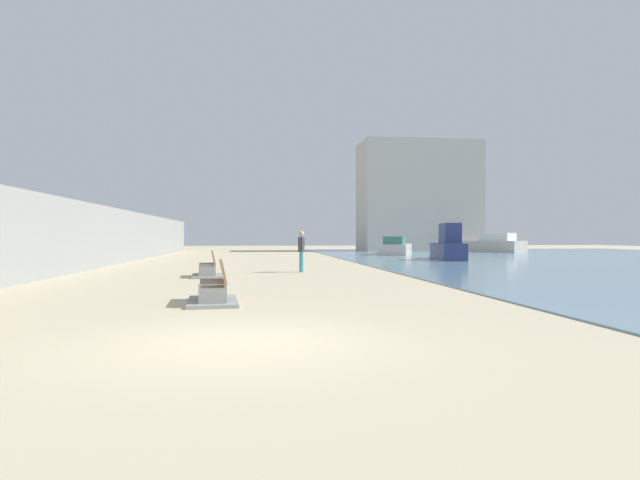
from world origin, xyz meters
name	(u,v)px	position (x,y,z in m)	size (l,w,h in m)	color
ground_plane	(250,268)	(0.00, 18.00, 0.00)	(120.00, 120.00, 0.00)	#C6B793
seawall	(86,236)	(-7.50, 18.00, 1.52)	(0.80, 64.00, 3.03)	gray
bench_near	(214,293)	(-0.72, 4.61, 0.23)	(1.25, 2.17, 0.98)	gray
bench_far	(208,271)	(-1.52, 12.66, 0.23)	(1.27, 2.18, 0.98)	gray
person_walking	(301,248)	(2.19, 14.80, 1.03)	(0.30, 0.49, 1.76)	teal
boat_nearest	(448,246)	(12.48, 24.93, 0.87)	(2.34, 5.53, 2.30)	navy
boat_outer	(489,245)	(22.47, 40.75, 0.73)	(5.50, 7.26, 1.79)	beige
boat_mid_bay	(395,247)	(11.78, 35.04, 0.59)	(4.32, 6.74, 1.46)	beige
harbor_building	(418,197)	(17.17, 46.00, 5.60)	(12.00, 6.00, 11.20)	#ADAAA3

